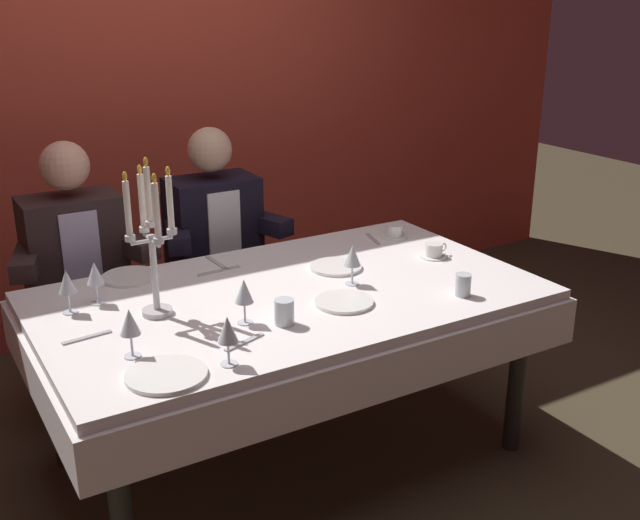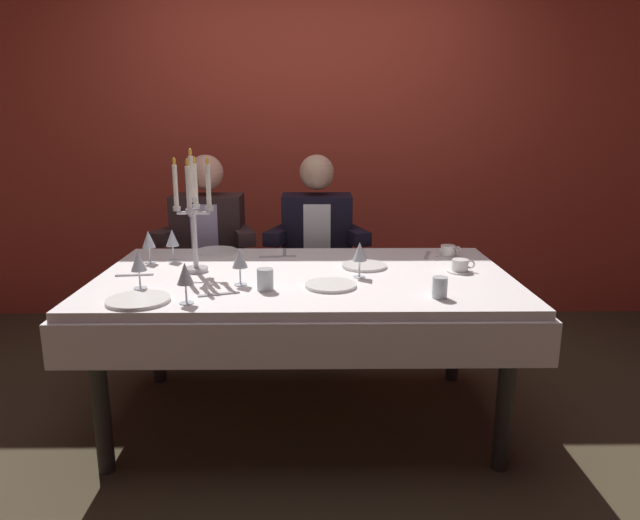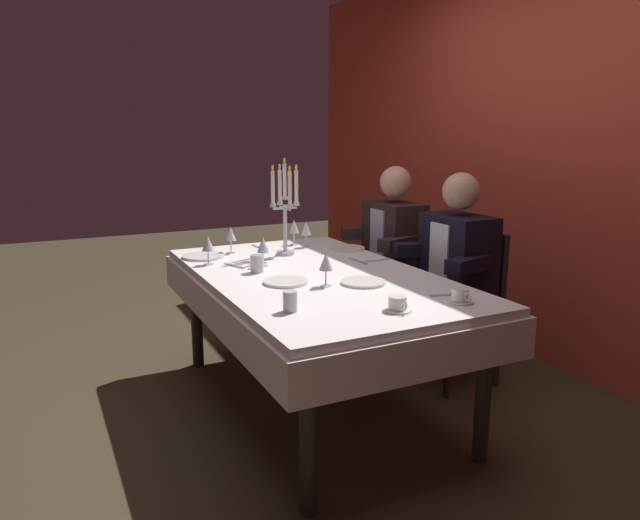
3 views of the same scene
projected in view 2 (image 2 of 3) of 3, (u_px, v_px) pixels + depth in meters
name	position (u px, v px, depth m)	size (l,w,h in m)	color
ground_plane	(306.00, 418.00, 2.82)	(12.00, 12.00, 0.00)	#413725
back_wall	(307.00, 133.00, 4.11)	(6.00, 0.12, 2.70)	#C44130
dining_table	(305.00, 298.00, 2.67)	(1.94, 1.14, 0.74)	white
candelabra	(193.00, 215.00, 2.62)	(0.19, 0.19, 0.57)	silver
dinner_plate_0	(138.00, 300.00, 2.23)	(0.25, 0.25, 0.01)	white
dinner_plate_1	(216.00, 251.00, 3.08)	(0.23, 0.23, 0.01)	white
dinner_plate_2	(331.00, 285.00, 2.44)	(0.22, 0.22, 0.01)	white
dinner_plate_3	(364.00, 266.00, 2.77)	(0.22, 0.22, 0.01)	white
wine_glass_0	(240.00, 259.00, 2.44)	(0.07, 0.07, 0.16)	silver
wine_glass_1	(360.00, 253.00, 2.56)	(0.07, 0.07, 0.16)	silver
wine_glass_2	(185.00, 275.00, 2.19)	(0.07, 0.07, 0.16)	silver
wine_glass_3	(172.00, 239.00, 2.86)	(0.07, 0.07, 0.16)	silver
wine_glass_4	(149.00, 240.00, 2.83)	(0.07, 0.07, 0.16)	silver
wine_glass_5	(138.00, 262.00, 2.39)	(0.07, 0.07, 0.16)	silver
water_tumbler_0	(265.00, 280.00, 2.38)	(0.07, 0.07, 0.09)	silver
water_tumbler_1	(440.00, 287.00, 2.28)	(0.06, 0.06, 0.09)	silver
coffee_cup_0	(460.00, 266.00, 2.67)	(0.13, 0.12, 0.06)	white
coffee_cup_1	(448.00, 252.00, 2.98)	(0.13, 0.12, 0.06)	white
fork_0	(427.00, 255.00, 3.00)	(0.17, 0.02, 0.01)	#B7B7BC
knife_1	(285.00, 252.00, 3.07)	(0.19, 0.02, 0.01)	#B7B7BC
fork_2	(219.00, 294.00, 2.32)	(0.17, 0.02, 0.01)	#B7B7BC
knife_3	(277.00, 257.00, 2.97)	(0.19, 0.02, 0.01)	#B7B7BC
fork_4	(134.00, 275.00, 2.62)	(0.17, 0.02, 0.01)	#B7B7BC
seated_diner_0	(209.00, 238.00, 3.50)	(0.63, 0.48, 1.24)	#282823
seated_diner_1	(317.00, 237.00, 3.51)	(0.63, 0.48, 1.24)	#282823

